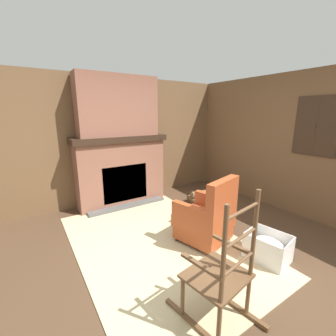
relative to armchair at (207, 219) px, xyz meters
name	(u,v)px	position (x,y,z in m)	size (l,w,h in m)	color
ground_plane	(189,260)	(0.19, -0.45, -0.35)	(14.00, 14.00, 0.00)	#4C3523
wood_panel_wall_left	(115,141)	(-2.29, -0.45, 0.89)	(0.06, 5.50, 2.49)	brown
wood_panel_wall_back	(305,146)	(0.19, 2.03, 0.90)	(5.50, 0.09, 2.49)	brown
fireplace_hearth	(121,171)	(-2.02, -0.45, 0.33)	(0.67, 1.81, 1.37)	brown
chimney_breast	(118,106)	(-2.03, -0.45, 1.57)	(0.40, 1.50, 1.11)	brown
area_rug	(158,242)	(-0.34, -0.59, -0.35)	(3.10, 2.11, 0.01)	#C6B789
armchair	(207,219)	(0.00, 0.00, 0.00)	(0.82, 0.79, 0.97)	#A84723
rocking_chair	(220,279)	(0.99, -0.75, 0.06)	(0.87, 0.60, 1.22)	brown
firewood_stack	(200,198)	(-1.14, 0.87, -0.25)	(0.49, 0.45, 0.26)	brown
laundry_basket	(268,247)	(0.71, 0.38, -0.18)	(0.55, 0.47, 0.34)	white
oil_lamp_vase	(105,131)	(-2.08, -0.70, 1.12)	(0.12, 0.12, 0.29)	#99B29E
storage_case	(137,131)	(-2.08, -0.05, 1.09)	(0.14, 0.26, 0.14)	gray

